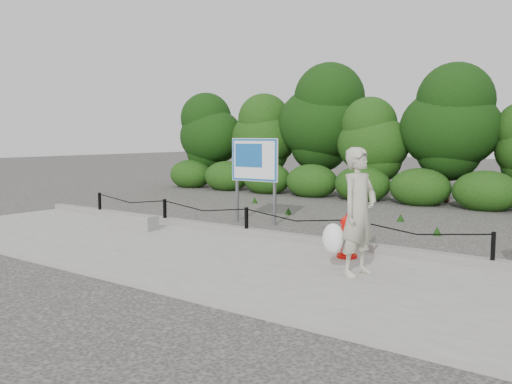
{
  "coord_description": "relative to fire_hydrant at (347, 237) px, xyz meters",
  "views": [
    {
      "loc": [
        7.02,
        -9.14,
        2.22
      ],
      "look_at": [
        0.11,
        0.2,
        1.0
      ],
      "focal_mm": 38.0,
      "sensor_mm": 36.0,
      "label": 1
    }
  ],
  "objects": [
    {
      "name": "ground",
      "position": [
        -2.75,
        0.68,
        -0.45
      ],
      "size": [
        90.0,
        90.0,
        0.0
      ],
      "primitive_type": "plane",
      "color": "#2D2B28",
      "rests_on": "ground"
    },
    {
      "name": "sidewalk",
      "position": [
        -2.75,
        -1.32,
        -0.41
      ],
      "size": [
        14.0,
        4.0,
        0.08
      ],
      "primitive_type": "cube",
      "color": "gray",
      "rests_on": "ground"
    },
    {
      "name": "curb",
      "position": [
        -2.75,
        0.73,
        -0.3
      ],
      "size": [
        14.0,
        0.22,
        0.14
      ],
      "primitive_type": "cube",
      "color": "slate",
      "rests_on": "sidewalk"
    },
    {
      "name": "chain_barrier",
      "position": [
        -2.75,
        0.68,
        0.01
      ],
      "size": [
        10.06,
        0.06,
        0.6
      ],
      "color": "black",
      "rests_on": "sidewalk"
    },
    {
      "name": "treeline",
      "position": [
        -1.88,
        9.63,
        2.17
      ],
      "size": [
        20.38,
        3.94,
        4.98
      ],
      "color": "black",
      "rests_on": "ground"
    },
    {
      "name": "fire_hydrant",
      "position": [
        0.0,
        0.0,
        0.0
      ],
      "size": [
        0.46,
        0.46,
        0.77
      ],
      "rotation": [
        0.0,
        0.0,
        -0.31
      ],
      "color": "red",
      "rests_on": "sidewalk"
    },
    {
      "name": "pedestrian",
      "position": [
        0.66,
        -0.97,
        0.58
      ],
      "size": [
        0.82,
        0.79,
        1.96
      ],
      "rotation": [
        0.0,
        0.0,
        1.39
      ],
      "color": "#ABA992",
      "rests_on": "sidewalk"
    },
    {
      "name": "concrete_block",
      "position": [
        -5.23,
        -0.22,
        -0.2
      ],
      "size": [
        1.05,
        0.43,
        0.33
      ],
      "primitive_type": "cube",
      "rotation": [
        0.0,
        0.0,
        0.07
      ],
      "color": "gray",
      "rests_on": "sidewalk"
    },
    {
      "name": "advertising_sign",
      "position": [
        -3.81,
        2.4,
        1.06
      ],
      "size": [
        1.34,
        0.18,
        2.15
      ],
      "rotation": [
        0.0,
        0.0,
        0.06
      ],
      "color": "slate",
      "rests_on": "ground"
    }
  ]
}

